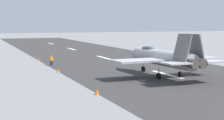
# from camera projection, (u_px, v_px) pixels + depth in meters

# --- Properties ---
(ground_plane) EXTENTS (400.00, 400.00, 0.00)m
(ground_plane) POSITION_uv_depth(u_px,v_px,m) (164.00, 74.00, 49.97)
(ground_plane) COLOR gray
(runway_strip) EXTENTS (240.00, 26.00, 0.02)m
(runway_strip) POSITION_uv_depth(u_px,v_px,m) (164.00, 74.00, 49.95)
(runway_strip) COLOR #343233
(runway_strip) RESTS_ON ground
(fighter_jet) EXTENTS (17.64, 14.33, 5.69)m
(fighter_jet) POSITION_uv_depth(u_px,v_px,m) (162.00, 57.00, 47.36)
(fighter_jet) COLOR #AAA9B2
(fighter_jet) RESTS_ON ground
(crew_person) EXTENTS (0.40, 0.67, 1.62)m
(crew_person) POSITION_uv_depth(u_px,v_px,m) (51.00, 60.00, 59.42)
(crew_person) COLOR #1E2338
(crew_person) RESTS_ON ground
(marker_cone_near) EXTENTS (0.44, 0.44, 0.55)m
(marker_cone_near) POSITION_uv_depth(u_px,v_px,m) (97.00, 92.00, 35.38)
(marker_cone_near) COLOR orange
(marker_cone_near) RESTS_ON ground
(marker_cone_mid) EXTENTS (0.44, 0.44, 0.55)m
(marker_cone_mid) POSITION_uv_depth(u_px,v_px,m) (58.00, 70.00, 51.24)
(marker_cone_mid) COLOR orange
(marker_cone_mid) RESTS_ON ground
(marker_cone_far) EXTENTS (0.44, 0.44, 0.55)m
(marker_cone_far) POSITION_uv_depth(u_px,v_px,m) (38.00, 59.00, 66.34)
(marker_cone_far) COLOR orange
(marker_cone_far) RESTS_ON ground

